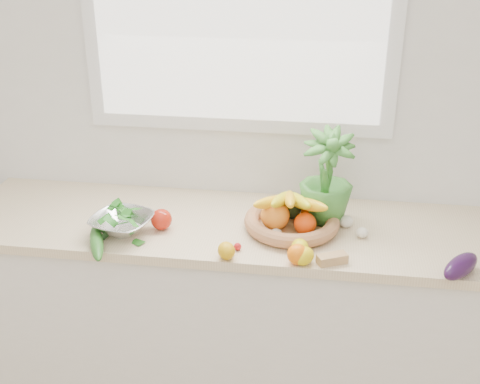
# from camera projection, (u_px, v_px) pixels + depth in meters

# --- Properties ---
(back_wall) EXTENTS (4.50, 0.02, 2.70)m
(back_wall) POSITION_uv_depth(u_px,v_px,m) (239.00, 96.00, 2.55)
(back_wall) COLOR white
(back_wall) RESTS_ON ground
(counter_cabinet) EXTENTS (2.20, 0.58, 0.86)m
(counter_cabinet) POSITION_uv_depth(u_px,v_px,m) (230.00, 316.00, 2.67)
(counter_cabinet) COLOR silver
(counter_cabinet) RESTS_ON ground
(countertop) EXTENTS (2.24, 0.62, 0.04)m
(countertop) POSITION_uv_depth(u_px,v_px,m) (229.00, 226.00, 2.48)
(countertop) COLOR beige
(countertop) RESTS_ON counter_cabinet
(orange_loose) EXTENTS (0.09, 0.09, 0.08)m
(orange_loose) POSITION_uv_depth(u_px,v_px,m) (297.00, 254.00, 2.17)
(orange_loose) COLOR orange
(orange_loose) RESTS_ON countertop
(lemon_a) EXTENTS (0.08, 0.09, 0.06)m
(lemon_a) POSITION_uv_depth(u_px,v_px,m) (300.00, 248.00, 2.22)
(lemon_a) COLOR yellow
(lemon_a) RESTS_ON countertop
(lemon_b) EXTENTS (0.10, 0.11, 0.07)m
(lemon_b) POSITION_uv_depth(u_px,v_px,m) (304.00, 256.00, 2.17)
(lemon_b) COLOR yellow
(lemon_b) RESTS_ON countertop
(lemon_c) EXTENTS (0.09, 0.10, 0.06)m
(lemon_c) POSITION_uv_depth(u_px,v_px,m) (226.00, 251.00, 2.20)
(lemon_c) COLOR #D4990B
(lemon_c) RESTS_ON countertop
(apple) EXTENTS (0.11, 0.11, 0.09)m
(apple) POSITION_uv_depth(u_px,v_px,m) (161.00, 219.00, 2.40)
(apple) COLOR #B51F0E
(apple) RESTS_ON countertop
(ginger) EXTENTS (0.12, 0.09, 0.03)m
(ginger) POSITION_uv_depth(u_px,v_px,m) (332.00, 259.00, 2.18)
(ginger) COLOR tan
(ginger) RESTS_ON countertop
(garlic_a) EXTENTS (0.05, 0.05, 0.04)m
(garlic_a) POSITION_uv_depth(u_px,v_px,m) (362.00, 233.00, 2.35)
(garlic_a) COLOR white
(garlic_a) RESTS_ON countertop
(garlic_b) EXTENTS (0.07, 0.07, 0.05)m
(garlic_b) POSITION_uv_depth(u_px,v_px,m) (346.00, 221.00, 2.43)
(garlic_b) COLOR silver
(garlic_b) RESTS_ON countertop
(garlic_c) EXTENTS (0.05, 0.05, 0.04)m
(garlic_c) POSITION_uv_depth(u_px,v_px,m) (276.00, 234.00, 2.34)
(garlic_c) COLOR silver
(garlic_c) RESTS_ON countertop
(eggplant) EXTENTS (0.18, 0.20, 0.08)m
(eggplant) POSITION_uv_depth(u_px,v_px,m) (461.00, 266.00, 2.09)
(eggplant) COLOR #270E34
(eggplant) RESTS_ON countertop
(cucumber) EXTENTS (0.15, 0.27, 0.05)m
(cucumber) POSITION_uv_depth(u_px,v_px,m) (97.00, 243.00, 2.27)
(cucumber) COLOR #275819
(cucumber) RESTS_ON countertop
(radish) EXTENTS (0.03, 0.03, 0.03)m
(radish) POSITION_uv_depth(u_px,v_px,m) (238.00, 247.00, 2.26)
(radish) COLOR red
(radish) RESTS_ON countertop
(potted_herb) EXTENTS (0.24, 0.24, 0.38)m
(potted_herb) POSITION_uv_depth(u_px,v_px,m) (327.00, 176.00, 2.38)
(potted_herb) COLOR #3B7F2E
(potted_herb) RESTS_ON countertop
(fruit_basket) EXTENTS (0.41, 0.41, 0.19)m
(fruit_basket) POSITION_uv_depth(u_px,v_px,m) (291.00, 217.00, 2.40)
(fruit_basket) COLOR tan
(fruit_basket) RESTS_ON countertop
(colander_with_spinach) EXTENTS (0.28, 0.28, 0.12)m
(colander_with_spinach) POSITION_uv_depth(u_px,v_px,m) (122.00, 220.00, 2.36)
(colander_with_spinach) COLOR silver
(colander_with_spinach) RESTS_ON countertop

